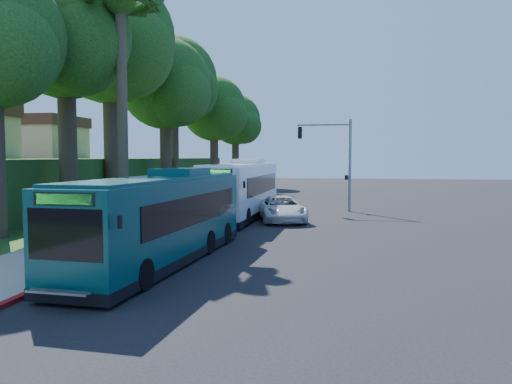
% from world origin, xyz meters
% --- Properties ---
extents(ground, '(140.00, 140.00, 0.00)m').
position_xyz_m(ground, '(0.00, 0.00, 0.00)').
color(ground, black).
rests_on(ground, ground).
extents(sidewalk, '(4.50, 70.00, 0.12)m').
position_xyz_m(sidewalk, '(-7.30, 0.00, 0.06)').
color(sidewalk, gray).
rests_on(sidewalk, ground).
extents(red_curb, '(0.25, 30.00, 0.13)m').
position_xyz_m(red_curb, '(-5.00, -4.00, 0.07)').
color(red_curb, maroon).
rests_on(red_curb, ground).
extents(grass_verge, '(8.00, 70.00, 0.06)m').
position_xyz_m(grass_verge, '(-13.00, 5.00, 0.03)').
color(grass_verge, '#234719').
rests_on(grass_verge, ground).
extents(bus_shelter, '(3.20, 1.51, 2.55)m').
position_xyz_m(bus_shelter, '(-7.26, -2.86, 1.81)').
color(bus_shelter, black).
rests_on(bus_shelter, ground).
extents(stop_sign_pole, '(0.35, 0.06, 3.17)m').
position_xyz_m(stop_sign_pole, '(-5.40, -5.00, 2.08)').
color(stop_sign_pole, gray).
rests_on(stop_sign_pole, ground).
extents(traffic_signal_pole, '(4.10, 0.30, 7.00)m').
position_xyz_m(traffic_signal_pole, '(3.78, 10.00, 4.42)').
color(traffic_signal_pole, gray).
rests_on(traffic_signal_pole, ground).
extents(palm_tree, '(4.20, 4.20, 14.40)m').
position_xyz_m(palm_tree, '(-8.20, -1.50, 12.38)').
color(palm_tree, '#4C3F2D').
rests_on(palm_tree, ground).
extents(hillside_backdrop, '(24.00, 60.00, 8.80)m').
position_xyz_m(hillside_backdrop, '(-26.30, 15.10, 2.44)').
color(hillside_backdrop, '#234719').
rests_on(hillside_backdrop, ground).
extents(tree_0, '(8.40, 8.00, 15.70)m').
position_xyz_m(tree_0, '(-12.40, -0.02, 11.20)').
color(tree_0, '#382B1E').
rests_on(tree_0, ground).
extents(tree_1, '(10.50, 10.00, 18.26)m').
position_xyz_m(tree_1, '(-13.37, 7.98, 12.73)').
color(tree_1, '#382B1E').
rests_on(tree_1, ground).
extents(tree_2, '(8.82, 8.40, 15.12)m').
position_xyz_m(tree_2, '(-11.89, 15.98, 10.48)').
color(tree_2, '#382B1E').
rests_on(tree_2, ground).
extents(tree_3, '(10.08, 9.60, 17.28)m').
position_xyz_m(tree_3, '(-13.88, 23.98, 11.98)').
color(tree_3, '#382B1E').
rests_on(tree_3, ground).
extents(tree_4, '(8.40, 8.00, 14.14)m').
position_xyz_m(tree_4, '(-11.40, 31.98, 9.73)').
color(tree_4, '#382B1E').
rests_on(tree_4, ground).
extents(tree_5, '(7.35, 7.00, 12.86)m').
position_xyz_m(tree_5, '(-10.41, 39.99, 8.96)').
color(tree_5, '#382B1E').
rests_on(tree_5, ground).
extents(white_bus, '(3.18, 13.49, 4.00)m').
position_xyz_m(white_bus, '(-2.60, 5.10, 1.95)').
color(white_bus, white).
rests_on(white_bus, ground).
extents(teal_bus, '(3.48, 12.44, 3.66)m').
position_xyz_m(teal_bus, '(-2.73, -9.99, 1.79)').
color(teal_bus, '#0B3C3D').
rests_on(teal_bus, ground).
extents(pickup, '(4.16, 6.35, 1.62)m').
position_xyz_m(pickup, '(0.38, 3.37, 0.81)').
color(pickup, silver).
rests_on(pickup, ground).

